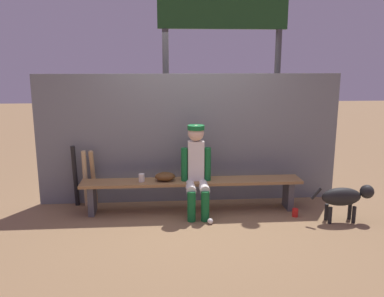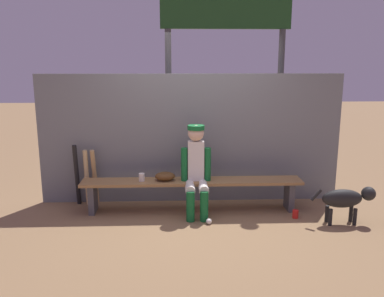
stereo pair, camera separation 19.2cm
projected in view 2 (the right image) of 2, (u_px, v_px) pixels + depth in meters
ground_plane at (192, 211)px, 5.69m from camera, size 30.00×30.00×0.00m
chainlink_fence at (191, 139)px, 5.92m from camera, size 4.42×0.03×1.89m
dugout_bench at (192, 186)px, 5.62m from camera, size 3.06×0.36×0.45m
player_seated at (196, 167)px, 5.45m from camera, size 0.41×0.55×1.22m
baseball_glove at (165, 176)px, 5.57m from camera, size 0.28×0.20×0.12m
bat_wood_tan at (95, 177)px, 5.88m from camera, size 0.07×0.23×0.83m
bat_wood_natural at (87, 178)px, 5.84m from camera, size 0.06×0.12×0.83m
bat_aluminum_black at (77, 175)px, 5.83m from camera, size 0.06×0.16×0.91m
baseball at (209, 221)px, 5.21m from camera, size 0.07×0.07×0.07m
cup_on_ground at (295, 214)px, 5.42m from camera, size 0.08×0.08×0.11m
cup_on_bench at (142, 177)px, 5.54m from camera, size 0.08×0.08×0.11m
scoreboard at (230, 32)px, 6.32m from camera, size 2.32×0.27×3.55m
dog at (346, 199)px, 5.18m from camera, size 0.84×0.20×0.49m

